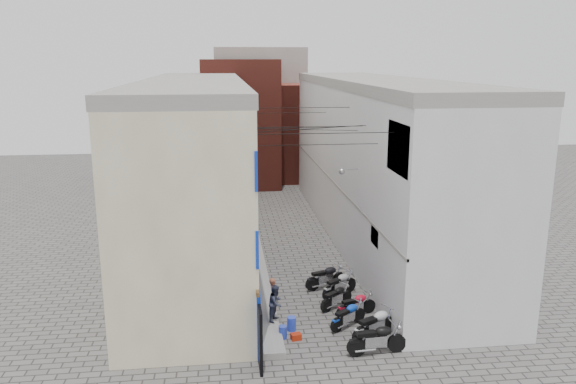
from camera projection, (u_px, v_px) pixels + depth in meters
name	position (u px, v px, depth m)	size (l,w,h in m)	color
ground	(332.00, 357.00, 19.41)	(90.00, 90.00, 0.00)	#585553
plinth	(251.00, 239.00, 31.70)	(0.90, 26.00, 0.25)	gray
building_left	(196.00, 164.00, 30.29)	(5.10, 27.00, 9.00)	#BDB28F
building_right	(376.00, 160.00, 31.50)	(5.94, 26.00, 9.00)	silver
building_far_brick_left	(240.00, 123.00, 45.06)	(6.00, 6.00, 10.00)	maroon
building_far_brick_right	(299.00, 131.00, 47.81)	(5.00, 6.00, 8.00)	maroon
building_far_concrete	(260.00, 110.00, 50.97)	(8.00, 5.00, 11.00)	gray
far_shopfront	(269.00, 176.00, 43.47)	(2.00, 0.30, 2.40)	black
overhead_wires	(302.00, 126.00, 25.14)	(5.80, 13.02, 1.32)	black
motorcycle_a	(377.00, 338.00, 19.44)	(0.68, 2.15, 1.25)	black
motorcycle_b	(376.00, 323.00, 20.50)	(0.69, 2.18, 1.26)	silver
motorcycle_c	(348.00, 314.00, 21.44)	(0.58, 1.83, 1.06)	#0C3CBE
motorcycle_d	(356.00, 304.00, 22.36)	(0.58, 1.82, 1.05)	red
motorcycle_e	(336.00, 296.00, 23.12)	(0.56, 1.78, 1.03)	black
motorcycle_f	(340.00, 283.00, 24.25)	(0.63, 2.00, 1.16)	#9A9A9E
motorcycle_g	(326.00, 276.00, 25.08)	(0.64, 2.02, 1.17)	black
person_a	(274.00, 295.00, 22.14)	(0.52, 0.34, 1.42)	#9E5639
person_b	(276.00, 303.00, 21.41)	(0.70, 0.54, 1.43)	#2D3143
water_jug_near	(283.00, 332.00, 20.64)	(0.31, 0.31, 0.48)	#243BB8
water_jug_far	(292.00, 324.00, 21.23)	(0.34, 0.34, 0.54)	blue
red_crate	(296.00, 337.00, 20.57)	(0.37, 0.28, 0.23)	#A2220B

